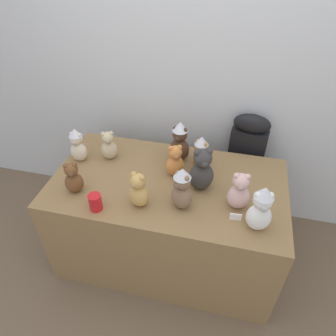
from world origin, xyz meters
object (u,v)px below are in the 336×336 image
(teddy_bear_cream, at_px, (77,145))
(teddy_bear_honey, at_px, (139,191))
(teddy_bear_snow, at_px, (261,209))
(teddy_bear_charcoal, at_px, (202,171))
(instrument_case, at_px, (243,169))
(teddy_bear_caramel, at_px, (201,154))
(teddy_bear_chestnut, at_px, (73,179))
(party_cup_red, at_px, (95,202))
(display_table, at_px, (168,220))
(teddy_bear_sand, at_px, (109,146))
(teddy_bear_mocha, at_px, (182,189))
(teddy_bear_blush, at_px, (239,192))
(teddy_bear_ginger, at_px, (175,162))
(teddy_bear_cocoa, at_px, (180,142))

(teddy_bear_cream, xyz_separation_m, teddy_bear_honey, (0.57, -0.33, -0.02))
(teddy_bear_snow, distance_m, teddy_bear_charcoal, 0.45)
(instrument_case, relative_size, teddy_bear_caramel, 3.83)
(teddy_bear_chestnut, xyz_separation_m, party_cup_red, (0.19, -0.12, -0.05))
(display_table, bearing_deg, teddy_bear_sand, 161.61)
(teddy_bear_chestnut, distance_m, teddy_bear_charcoal, 0.82)
(teddy_bear_charcoal, relative_size, party_cup_red, 2.88)
(display_table, xyz_separation_m, teddy_bear_chestnut, (-0.57, -0.23, 0.50))
(instrument_case, xyz_separation_m, teddy_bear_cream, (-1.20, -0.48, 0.38))
(teddy_bear_cream, bearing_deg, teddy_bear_honey, -26.81)
(teddy_bear_mocha, distance_m, teddy_bear_charcoal, 0.22)
(display_table, height_order, teddy_bear_mocha, teddy_bear_mocha)
(teddy_bear_sand, height_order, teddy_bear_blush, teddy_bear_blush)
(instrument_case, relative_size, teddy_bear_chestnut, 4.56)
(teddy_bear_sand, relative_size, teddy_bear_mocha, 0.76)
(display_table, height_order, teddy_bear_cream, teddy_bear_cream)
(teddy_bear_sand, distance_m, teddy_bear_ginger, 0.51)
(display_table, distance_m, teddy_bear_sand, 0.71)
(teddy_bear_cream, height_order, teddy_bear_charcoal, teddy_bear_charcoal)
(teddy_bear_ginger, xyz_separation_m, teddy_bear_caramel, (0.16, 0.10, 0.02))
(display_table, bearing_deg, teddy_bear_caramel, 44.22)
(teddy_bear_caramel, bearing_deg, teddy_bear_ginger, -120.86)
(teddy_bear_snow, relative_size, teddy_bear_blush, 1.18)
(display_table, xyz_separation_m, teddy_bear_ginger, (0.03, 0.09, 0.50))
(teddy_bear_caramel, bearing_deg, teddy_bear_snow, -19.99)
(display_table, bearing_deg, teddy_bear_mocha, -56.87)
(teddy_bear_sand, distance_m, party_cup_red, 0.52)
(teddy_bear_cocoa, relative_size, party_cup_red, 2.87)
(teddy_bear_cream, xyz_separation_m, teddy_bear_caramel, (0.87, 0.10, 0.00))
(teddy_bear_cream, relative_size, teddy_bear_caramel, 0.98)
(teddy_bear_cream, distance_m, teddy_bear_blush, 1.18)
(teddy_bear_cream, bearing_deg, display_table, -3.43)
(teddy_bear_chestnut, bearing_deg, teddy_bear_ginger, 3.10)
(teddy_bear_charcoal, bearing_deg, teddy_bear_sand, 144.26)
(display_table, bearing_deg, teddy_bear_cocoa, 85.25)
(teddy_bear_sand, height_order, teddy_bear_snow, teddy_bear_snow)
(teddy_bear_sand, height_order, party_cup_red, teddy_bear_sand)
(teddy_bear_blush, bearing_deg, teddy_bear_charcoal, 149.58)
(teddy_bear_snow, height_order, teddy_bear_honey, teddy_bear_snow)
(instrument_case, bearing_deg, teddy_bear_ginger, -127.74)
(display_table, height_order, teddy_bear_honey, teddy_bear_honey)
(teddy_bear_sand, bearing_deg, teddy_bear_cream, 175.92)
(teddy_bear_caramel, bearing_deg, party_cup_red, -108.53)
(display_table, relative_size, teddy_bear_mocha, 5.28)
(teddy_bear_cream, distance_m, teddy_bear_cocoa, 0.73)
(teddy_bear_ginger, relative_size, teddy_bear_cream, 0.91)
(teddy_bear_sand, bearing_deg, party_cup_red, -101.42)
(teddy_bear_snow, distance_m, teddy_bear_caramel, 0.60)
(teddy_bear_sand, bearing_deg, teddy_bear_charcoal, -36.86)
(teddy_bear_snow, bearing_deg, teddy_bear_cream, 153.09)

